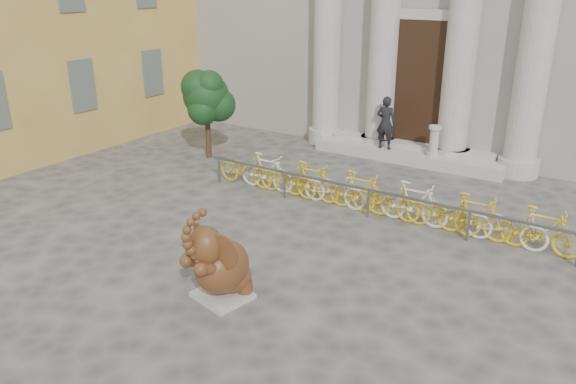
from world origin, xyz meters
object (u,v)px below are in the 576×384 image
Objects in this scene: elephant_statue at (220,265)px; pedestrian at (386,123)px; bike_rack at (372,194)px; tree at (207,97)px.

pedestrian is (-0.93, 9.18, 0.52)m from elephant_statue.
bike_rack is (0.61, 4.98, -0.16)m from elephant_statue.
elephant_statue is 1.11× the size of pedestrian.
elephant_statue is 0.65× the size of tree.
tree is (-5.65, 6.34, 1.28)m from elephant_statue.
tree reaches higher than elephant_statue.
elephant_statue is at bearing 91.99° from pedestrian.
tree is 5.57m from pedestrian.
pedestrian is at bearing 108.15° from elephant_statue.
elephant_statue is at bearing -48.27° from tree.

